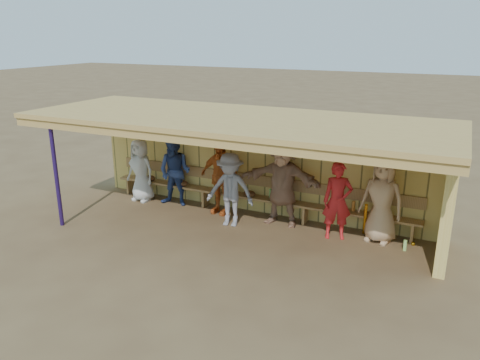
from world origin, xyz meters
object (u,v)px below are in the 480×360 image
at_px(bench, 254,192).
at_px(player_e, 230,190).
at_px(player_d, 220,177).
at_px(player_c, 175,172).
at_px(player_f, 282,182).
at_px(player_g, 337,201).
at_px(player_h, 382,200).
at_px(player_b, 141,170).

bearing_deg(bench, player_e, -102.10).
bearing_deg(player_d, player_c, -174.15).
bearing_deg(player_c, bench, 3.61).
relative_size(player_f, player_g, 1.21).
distance_m(player_g, player_h, 0.88).
bearing_deg(player_h, player_e, -157.72).
relative_size(player_d, player_f, 0.90).
relative_size(player_d, player_e, 1.08).
distance_m(player_e, player_g, 2.33).
bearing_deg(player_b, player_f, 6.71).
height_order(player_f, bench, player_f).
height_order(player_e, bench, player_e).
relative_size(player_c, player_f, 0.87).
height_order(player_c, player_h, player_h).
height_order(player_c, player_d, player_d).
bearing_deg(player_c, player_f, -5.11).
distance_m(player_e, player_h, 3.21).
bearing_deg(player_f, player_e, -150.41).
height_order(player_d, player_g, player_d).
bearing_deg(player_g, player_d, 155.46).
xyz_separation_m(player_f, player_g, (1.30, -0.23, -0.17)).
bearing_deg(player_d, player_h, 5.85).
bearing_deg(player_b, player_g, 3.74).
bearing_deg(player_d, player_b, -171.94).
distance_m(player_c, player_h, 4.96).
bearing_deg(player_e, player_f, 22.06).
xyz_separation_m(player_c, player_e, (1.80, -0.57, -0.03)).
xyz_separation_m(player_b, player_c, (0.97, 0.09, 0.06)).
relative_size(player_b, player_d, 0.90).
bearing_deg(player_h, player_c, -167.97).
xyz_separation_m(player_b, player_f, (3.78, 0.09, 0.19)).
relative_size(player_c, player_h, 0.95).
relative_size(player_b, bench, 0.21).
bearing_deg(bench, player_h, -5.88).
distance_m(player_d, player_e, 0.79).
bearing_deg(player_h, player_g, -152.51).
bearing_deg(bench, player_d, -157.51).
xyz_separation_m(player_b, player_g, (5.09, -0.15, 0.02)).
relative_size(player_e, player_f, 0.83).
xyz_separation_m(player_g, bench, (-2.12, 0.54, -0.29)).
bearing_deg(player_d, player_f, 5.85).
bearing_deg(player_f, bench, 159.41).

